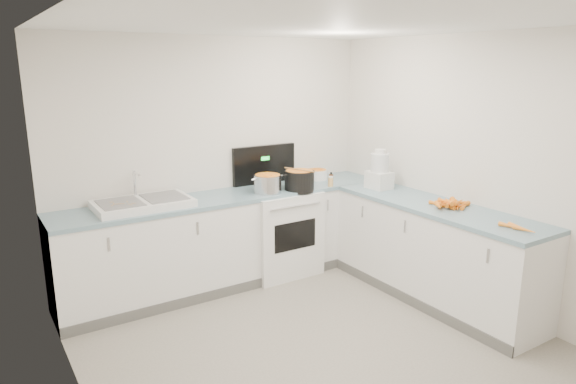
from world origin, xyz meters
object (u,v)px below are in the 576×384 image
sink (143,203)px  mixing_bowl (317,174)px  steel_pot (268,185)px  black_pot (299,181)px  stove (278,230)px  spice_jar (330,182)px  extract_bottle (331,180)px  food_processor (379,172)px

sink → mixing_bowl: 2.06m
steel_pot → black_pot: black_pot is taller
sink → mixing_bowl: bearing=3.1°
stove → spice_jar: size_ratio=14.11×
spice_jar → mixing_bowl: bearing=76.6°
spice_jar → sink: bearing=172.5°
steel_pot → extract_bottle: size_ratio=2.26×
steel_pot → mixing_bowl: bearing=17.1°
sink → spice_jar: bearing=-7.5°
stove → food_processor: bearing=-33.7°
food_processor → stove: bearing=146.3°
steel_pot → food_processor: size_ratio=0.68×
extract_bottle → spice_jar: size_ratio=1.30×
mixing_bowl → stove: bearing=-168.1°
mixing_bowl → food_processor: bearing=-68.2°
food_processor → mixing_bowl: bearing=111.8°
black_pot → mixing_bowl: (0.45, 0.31, -0.03)m
black_pot → mixing_bowl: bearing=34.2°
extract_bottle → food_processor: size_ratio=0.30×
steel_pot → mixing_bowl: steel_pot is taller
sink → extract_bottle: 2.01m
stove → spice_jar: bearing=-25.2°
black_pot → spice_jar: (0.36, -0.06, -0.04)m
steel_pot → spice_jar: (0.71, -0.12, -0.04)m
mixing_bowl → extract_bottle: size_ratio=1.94×
sink → food_processor: (2.34, -0.61, 0.14)m
spice_jar → extract_bottle: bearing=44.7°
black_pot → extract_bottle: bearing=-5.4°
sink → steel_pot: size_ratio=3.04×
black_pot → spice_jar: black_pot is taller
spice_jar → black_pot: bearing=170.0°
stove → extract_bottle: 0.79m
steel_pot → spice_jar: bearing=-9.7°
stove → black_pot: (0.15, -0.18, 0.56)m
steel_pot → mixing_bowl: (0.80, 0.25, -0.03)m
stove → mixing_bowl: stove is taller
stove → spice_jar: (0.52, -0.24, 0.51)m
stove → food_processor: 1.25m
mixing_bowl → food_processor: food_processor is taller
steel_pot → spice_jar: steel_pot is taller
food_processor → spice_jar: bearing=136.9°
steel_pot → food_processor: food_processor is taller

